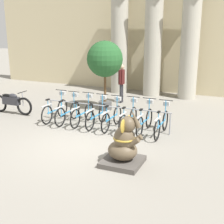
% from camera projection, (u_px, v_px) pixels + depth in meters
% --- Properties ---
extents(ground_plane, '(60.00, 60.00, 0.00)m').
position_uv_depth(ground_plane, '(82.00, 145.00, 9.56)').
color(ground_plane, gray).
extents(building_facade, '(20.00, 0.20, 6.00)m').
position_uv_depth(building_facade, '(159.00, 35.00, 16.35)').
color(building_facade, '#C6B78E').
rests_on(building_facade, ground_plane).
extents(column_left, '(1.11, 1.11, 5.16)m').
position_uv_depth(column_left, '(119.00, 43.00, 16.25)').
color(column_left, '#ADA899').
rests_on(column_left, ground_plane).
extents(column_middle, '(1.11, 1.11, 5.16)m').
position_uv_depth(column_middle, '(153.00, 44.00, 15.57)').
color(column_middle, '#ADA899').
rests_on(column_middle, ground_plane).
extents(column_right, '(1.11, 1.11, 5.16)m').
position_uv_depth(column_right, '(190.00, 45.00, 14.88)').
color(column_right, '#ADA899').
rests_on(column_right, ground_plane).
extents(bike_rack, '(4.76, 0.05, 0.77)m').
position_uv_depth(bike_rack, '(106.00, 109.00, 11.14)').
color(bike_rack, gray).
rests_on(bike_rack, ground_plane).
extents(bicycle_0, '(0.48, 1.77, 1.10)m').
position_uv_depth(bicycle_0, '(55.00, 109.00, 11.90)').
color(bicycle_0, black).
rests_on(bicycle_0, ground_plane).
extents(bicycle_1, '(0.48, 1.77, 1.10)m').
position_uv_depth(bicycle_1, '(68.00, 111.00, 11.63)').
color(bicycle_1, black).
rests_on(bicycle_1, ground_plane).
extents(bicycle_2, '(0.48, 1.77, 1.10)m').
position_uv_depth(bicycle_2, '(83.00, 113.00, 11.45)').
color(bicycle_2, black).
rests_on(bicycle_2, ground_plane).
extents(bicycle_3, '(0.48, 1.77, 1.10)m').
position_uv_depth(bicycle_3, '(97.00, 115.00, 11.20)').
color(bicycle_3, black).
rests_on(bicycle_3, ground_plane).
extents(bicycle_4, '(0.48, 1.77, 1.10)m').
position_uv_depth(bicycle_4, '(112.00, 117.00, 10.96)').
color(bicycle_4, black).
rests_on(bicycle_4, ground_plane).
extents(bicycle_5, '(0.48, 1.77, 1.10)m').
position_uv_depth(bicycle_5, '(129.00, 118.00, 10.79)').
color(bicycle_5, black).
rests_on(bicycle_5, ground_plane).
extents(bicycle_6, '(0.48, 1.77, 1.10)m').
position_uv_depth(bicycle_6, '(145.00, 120.00, 10.56)').
color(bicycle_6, black).
rests_on(bicycle_6, ground_plane).
extents(bicycle_7, '(0.48, 1.77, 1.10)m').
position_uv_depth(bicycle_7, '(162.00, 123.00, 10.29)').
color(bicycle_7, black).
rests_on(bicycle_7, ground_plane).
extents(elephant_statue, '(1.02, 1.02, 1.57)m').
position_uv_depth(elephant_statue, '(124.00, 145.00, 8.08)').
color(elephant_statue, '#4C4742').
rests_on(elephant_statue, ground_plane).
extents(motorcycle, '(2.03, 0.55, 0.97)m').
position_uv_depth(motorcycle, '(12.00, 102.00, 12.75)').
color(motorcycle, black).
rests_on(motorcycle, ground_plane).
extents(person_pedestrian, '(0.24, 0.47, 1.80)m').
position_uv_depth(person_pedestrian, '(122.00, 80.00, 14.40)').
color(person_pedestrian, '#28282D').
rests_on(person_pedestrian, ground_plane).
extents(potted_tree, '(1.50, 1.50, 2.92)m').
position_uv_depth(potted_tree, '(105.00, 61.00, 12.93)').
color(potted_tree, '#4C4C4C').
rests_on(potted_tree, ground_plane).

